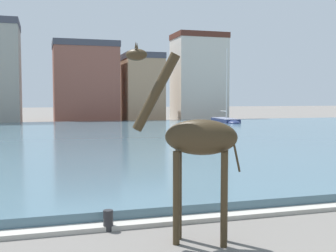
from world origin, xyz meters
TOP-DOWN VIEW (x-y plane):
  - harbor_water at (0.00, 28.36)m, footprint 91.02×42.37m
  - quay_edge_coping at (0.00, 6.93)m, footprint 91.02×0.50m
  - giraffe_statue at (-2.13, 5.40)m, footprint 2.40×1.45m
  - sailboat_navy at (15.66, 42.50)m, footprint 2.32×7.09m
  - mooring_bollard at (-3.83, 6.78)m, footprint 0.24×0.24m
  - townhouse_tall_gabled at (0.49, 54.62)m, footprint 8.54×6.23m
  - townhouse_corner_house at (8.20, 54.27)m, footprint 5.24×6.15m
  - townhouse_wide_warehouse at (16.96, 55.23)m, footprint 7.44×5.62m

SIDE VIEW (x-z plane):
  - quay_edge_coping at x=0.00m, z-range 0.00..0.12m
  - harbor_water at x=0.00m, z-range 0.00..0.36m
  - mooring_bollard at x=-3.83m, z-range 0.00..0.50m
  - sailboat_navy at x=15.66m, z-range -4.07..4.97m
  - giraffe_statue at x=-2.13m, z-range 0.05..4.47m
  - townhouse_corner_house at x=8.20m, z-range 0.01..9.33m
  - townhouse_tall_gabled at x=0.49m, z-range 0.01..10.70m
  - townhouse_wide_warehouse at x=16.96m, z-range 0.02..12.60m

